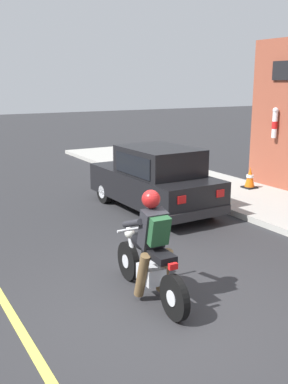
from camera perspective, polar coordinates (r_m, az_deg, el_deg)
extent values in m
plane|color=#2B2B2D|center=(6.32, 2.50, -15.09)|extent=(80.00, 80.00, 0.00)
cube|color=#ADAAA3|center=(11.58, 16.05, -1.69)|extent=(2.60, 22.00, 0.14)
cylinder|color=white|center=(12.98, 16.25, 8.16)|extent=(0.14, 0.14, 0.70)
cylinder|color=red|center=(12.98, 16.25, 8.16)|extent=(0.15, 0.15, 0.20)
sphere|color=silver|center=(12.95, 16.37, 9.92)|extent=(0.16, 0.16, 0.16)
cylinder|color=black|center=(7.16, -1.98, -8.72)|extent=(0.13, 0.62, 0.62)
cylinder|color=silver|center=(7.16, -1.98, -8.72)|extent=(0.13, 0.22, 0.22)
cylinder|color=black|center=(6.04, 3.89, -13.23)|extent=(0.13, 0.62, 0.62)
cylinder|color=silver|center=(6.04, 3.89, -13.23)|extent=(0.13, 0.22, 0.22)
cube|color=silver|center=(6.52, 0.90, -10.32)|extent=(0.30, 0.41, 0.24)
ellipsoid|color=black|center=(6.57, -0.13, -6.26)|extent=(0.33, 0.53, 0.24)
cube|color=black|center=(6.19, 1.93, -7.96)|extent=(0.29, 0.57, 0.10)
cylinder|color=silver|center=(6.97, -1.65, -6.61)|extent=(0.09, 0.33, 0.68)
cylinder|color=silver|center=(6.77, -1.22, -4.70)|extent=(0.56, 0.07, 0.04)
sphere|color=silver|center=(6.95, -1.84, -5.25)|extent=(0.16, 0.16, 0.16)
cylinder|color=silver|center=(6.32, 3.96, -12.17)|extent=(0.11, 0.55, 0.08)
cube|color=red|center=(5.90, 3.70, -9.40)|extent=(0.12, 0.07, 0.08)
cylinder|color=brown|center=(6.37, -0.25, -10.53)|extent=(0.16, 0.36, 0.71)
cylinder|color=brown|center=(6.53, 2.60, -9.92)|extent=(0.16, 0.36, 0.71)
cube|color=#232328|center=(6.23, 1.14, -4.68)|extent=(0.36, 0.34, 0.57)
cylinder|color=#232328|center=(6.33, -1.50, -3.99)|extent=(0.12, 0.52, 0.26)
cylinder|color=#232328|center=(6.51, 1.68, -3.49)|extent=(0.12, 0.52, 0.26)
sphere|color=#A51919|center=(6.16, 0.89, -0.91)|extent=(0.26, 0.26, 0.26)
cube|color=#1E4728|center=(6.09, 1.86, -4.93)|extent=(0.29, 0.25, 0.42)
cylinder|color=black|center=(11.64, -5.00, 0.06)|extent=(0.19, 0.60, 0.60)
cylinder|color=silver|center=(11.64, -5.00, 0.06)|extent=(0.21, 0.33, 0.33)
cylinder|color=black|center=(12.33, 0.99, 0.89)|extent=(0.19, 0.60, 0.60)
cylinder|color=silver|center=(12.33, 0.99, 0.89)|extent=(0.21, 0.33, 0.33)
cylinder|color=black|center=(9.62, 1.41, -2.83)|extent=(0.19, 0.60, 0.60)
cylinder|color=silver|center=(9.62, 1.41, -2.83)|extent=(0.21, 0.33, 0.33)
cylinder|color=black|center=(10.44, 8.07, -1.63)|extent=(0.19, 0.60, 0.60)
cylinder|color=silver|center=(10.44, 8.07, -1.63)|extent=(0.21, 0.33, 0.33)
cube|color=black|center=(10.90, 1.19, 0.79)|extent=(1.71, 3.73, 0.70)
cube|color=black|center=(10.56, 1.93, 3.91)|extent=(1.48, 1.93, 0.66)
cube|color=black|center=(11.30, -0.50, 4.31)|extent=(1.33, 0.37, 0.51)
cube|color=black|center=(10.19, -1.48, 3.43)|extent=(0.06, 1.52, 0.46)
cube|color=black|center=(10.98, 5.11, 4.13)|extent=(0.06, 1.52, 0.46)
cube|color=silver|center=(12.22, -5.54, 2.73)|extent=(0.24, 0.04, 0.14)
cube|color=red|center=(9.09, 4.80, -0.98)|extent=(0.20, 0.04, 0.16)
cube|color=silver|center=(12.69, -1.41, 3.20)|extent=(0.24, 0.04, 0.14)
cube|color=red|center=(9.71, 9.65, -0.18)|extent=(0.20, 0.04, 0.16)
cube|color=#28282B|center=(12.49, -3.35, 1.28)|extent=(1.61, 0.15, 0.20)
cube|color=#28282B|center=(9.52, 7.13, -2.80)|extent=(1.61, 0.15, 0.20)
cube|color=black|center=(13.03, 13.24, 0.60)|extent=(0.36, 0.36, 0.04)
cone|color=orange|center=(12.97, 13.31, 1.89)|extent=(0.28, 0.28, 0.56)
cylinder|color=white|center=(12.97, 13.31, 1.98)|extent=(0.20, 0.20, 0.08)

